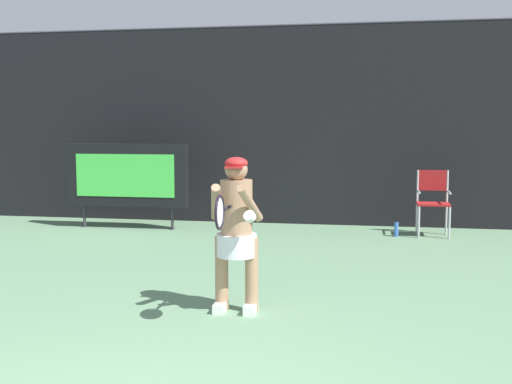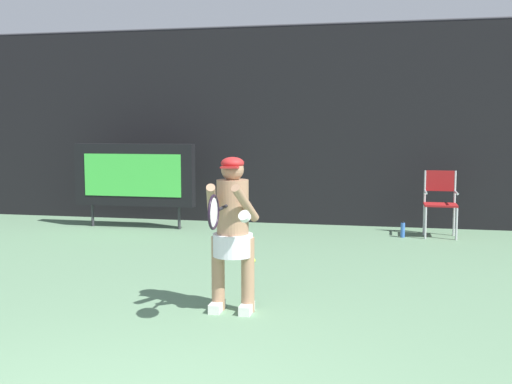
# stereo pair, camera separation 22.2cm
# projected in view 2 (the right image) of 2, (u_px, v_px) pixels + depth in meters

# --- Properties ---
(backdrop_screen) EXTENTS (18.00, 0.12, 3.66)m
(backdrop_screen) POSITION_uv_depth(u_px,v_px,m) (303.00, 126.00, 11.32)
(backdrop_screen) COLOR black
(backdrop_screen) RESTS_ON ground
(scoreboard) EXTENTS (2.20, 0.21, 1.50)m
(scoreboard) POSITION_uv_depth(u_px,v_px,m) (134.00, 175.00, 10.94)
(scoreboard) COLOR black
(scoreboard) RESTS_ON ground
(umpire_chair) EXTENTS (0.52, 0.44, 1.08)m
(umpire_chair) POSITION_uv_depth(u_px,v_px,m) (440.00, 199.00, 10.09)
(umpire_chair) COLOR #B7B7BC
(umpire_chair) RESTS_ON ground
(water_bottle) EXTENTS (0.07, 0.07, 0.27)m
(water_bottle) POSITION_uv_depth(u_px,v_px,m) (403.00, 230.00, 10.07)
(water_bottle) COLOR #396AC7
(water_bottle) RESTS_ON ground
(tennis_player) EXTENTS (0.52, 0.59, 1.51)m
(tennis_player) POSITION_uv_depth(u_px,v_px,m) (232.00, 227.00, 5.98)
(tennis_player) COLOR white
(tennis_player) RESTS_ON ground
(tennis_racket) EXTENTS (0.03, 0.60, 0.31)m
(tennis_racket) POSITION_uv_depth(u_px,v_px,m) (214.00, 212.00, 5.41)
(tennis_racket) COLOR black
(tennis_ball_loose) EXTENTS (0.07, 0.07, 0.07)m
(tennis_ball_loose) POSITION_uv_depth(u_px,v_px,m) (253.00, 260.00, 8.19)
(tennis_ball_loose) COLOR #CCDB3D
(tennis_ball_loose) RESTS_ON ground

